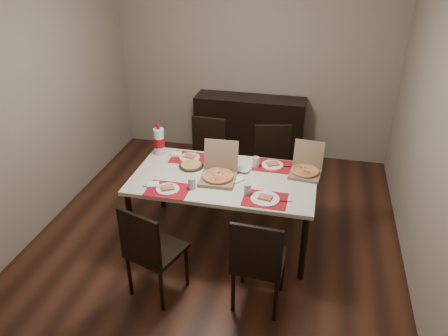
{
  "coord_description": "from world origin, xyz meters",
  "views": [
    {
      "loc": [
        0.91,
        -3.8,
        2.89
      ],
      "look_at": [
        0.08,
        -0.16,
        0.85
      ],
      "focal_mm": 35.0,
      "sensor_mm": 36.0,
      "label": 1
    }
  ],
  "objects": [
    {
      "name": "chair_far_left",
      "position": [
        -0.35,
        0.76,
        0.51
      ],
      "size": [
        0.43,
        0.43,
        0.93
      ],
      "color": "black",
      "rests_on": "ground"
    },
    {
      "name": "soda_bottle",
      "position": [
        -0.71,
        0.18,
        0.9
      ],
      "size": [
        0.12,
        0.12,
        0.35
      ],
      "color": "silver",
      "rests_on": "dining_table"
    },
    {
      "name": "sideboard",
      "position": [
        0.0,
        1.78,
        0.45
      ],
      "size": [
        1.5,
        0.4,
        0.9
      ],
      "primitive_type": "cube",
      "color": "black",
      "rests_on": "ground"
    },
    {
      "name": "chair_near_right",
      "position": [
        0.56,
        -1.03,
        0.51
      ],
      "size": [
        0.44,
        0.44,
        0.93
      ],
      "color": "black",
      "rests_on": "ground"
    },
    {
      "name": "dip_bowl",
      "position": [
        0.24,
        -0.0,
        0.77
      ],
      "size": [
        0.14,
        0.14,
        0.03
      ],
      "primitive_type": "imported",
      "rotation": [
        0.0,
        0.0,
        -0.05
      ],
      "color": "white",
      "rests_on": "dining_table"
    },
    {
      "name": "ground",
      "position": [
        0.0,
        0.0,
        -0.01
      ],
      "size": [
        3.8,
        4.0,
        0.02
      ],
      "primitive_type": "cube",
      "color": "#422114",
      "rests_on": "ground"
    },
    {
      "name": "napkin_loose",
      "position": [
        0.21,
        -0.19,
        0.76
      ],
      "size": [
        0.16,
        0.16,
        0.02
      ],
      "primitive_type": "cube",
      "rotation": [
        0.0,
        0.0,
        0.89
      ],
      "color": "white",
      "rests_on": "dining_table"
    },
    {
      "name": "chair_far_right",
      "position": [
        0.46,
        0.72,
        0.51
      ],
      "size": [
        0.51,
        0.51,
        0.93
      ],
      "color": "black",
      "rests_on": "ground"
    },
    {
      "name": "pizza_box_center",
      "position": [
        0.03,
        -0.2,
        0.81
      ],
      "size": [
        0.36,
        0.39,
        0.34
      ],
      "color": "#7B5F47",
      "rests_on": "dining_table"
    },
    {
      "name": "chair_near_left",
      "position": [
        -0.35,
        -1.1,
        0.51
      ],
      "size": [
        0.53,
        0.53,
        0.93
      ],
      "color": "black",
      "rests_on": "ground"
    },
    {
      "name": "room_walls",
      "position": [
        0.0,
        0.43,
        1.73
      ],
      "size": [
        3.84,
        4.02,
        2.62
      ],
      "color": "gray",
      "rests_on": "ground"
    },
    {
      "name": "faina_plate",
      "position": [
        -0.3,
        -0.03,
        0.76
      ],
      "size": [
        0.26,
        0.26,
        0.03
      ],
      "color": "black",
      "rests_on": "dining_table"
    },
    {
      "name": "pizza_box_right",
      "position": [
        0.86,
        0.09,
        0.8
      ],
      "size": [
        0.33,
        0.36,
        0.3
      ],
      "color": "#7B5F47",
      "rests_on": "dining_table"
    },
    {
      "name": "setting_far_right",
      "position": [
        0.47,
        0.16,
        0.77
      ],
      "size": [
        0.47,
        0.3,
        0.11
      ],
      "color": "#AA0B15",
      "rests_on": "dining_table"
    },
    {
      "name": "dining_table",
      "position": [
        0.08,
        -0.16,
        0.68
      ],
      "size": [
        1.8,
        1.0,
        0.75
      ],
      "color": "beige",
      "rests_on": "ground"
    },
    {
      "name": "setting_near_left",
      "position": [
        -0.34,
        -0.49,
        0.77
      ],
      "size": [
        0.5,
        0.3,
        0.11
      ],
      "color": "#AA0B15",
      "rests_on": "dining_table"
    },
    {
      "name": "setting_far_left",
      "position": [
        -0.33,
        0.16,
        0.77
      ],
      "size": [
        0.47,
        0.3,
        0.11
      ],
      "color": "#AA0B15",
      "rests_on": "dining_table"
    },
    {
      "name": "setting_near_right",
      "position": [
        0.49,
        -0.46,
        0.77
      ],
      "size": [
        0.46,
        0.3,
        0.11
      ],
      "color": "#AA0B15",
      "rests_on": "dining_table"
    }
  ]
}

